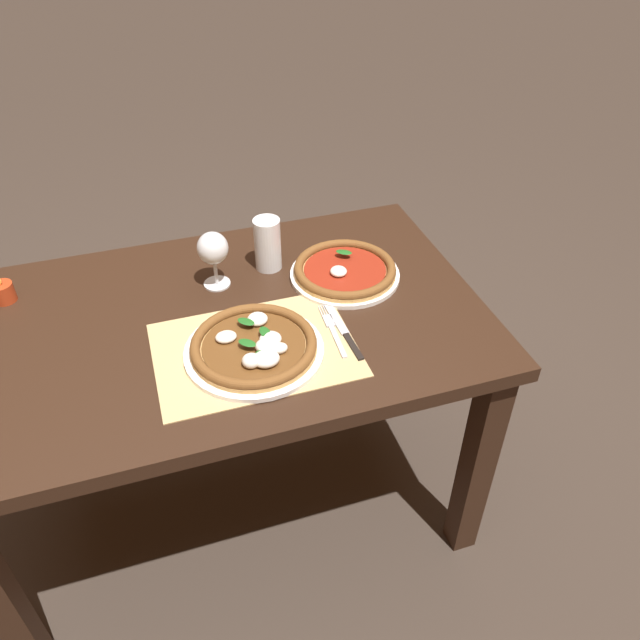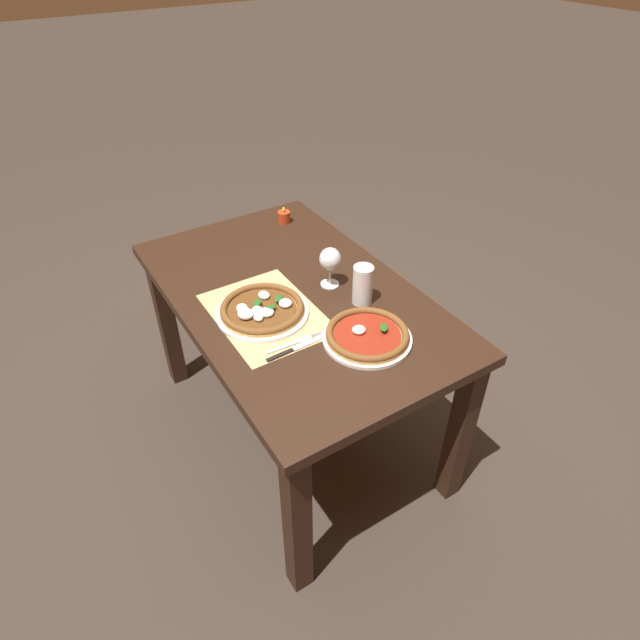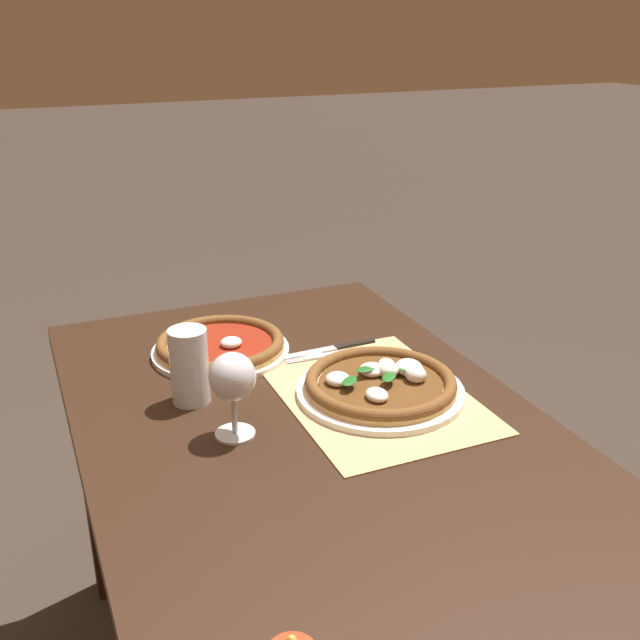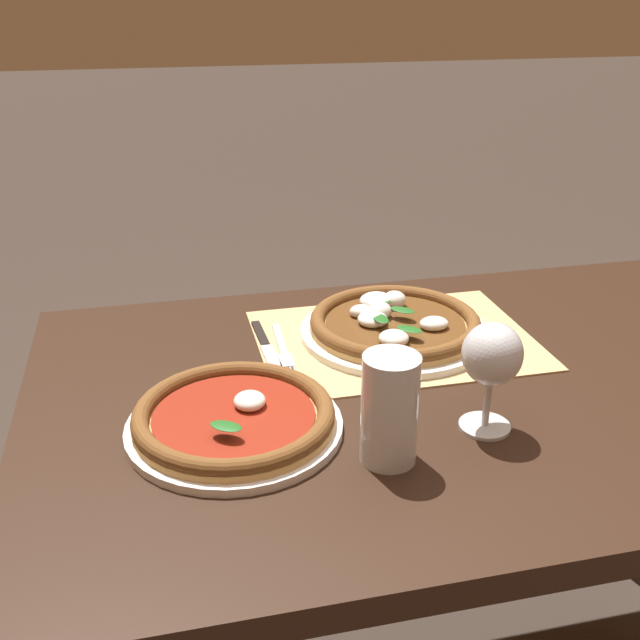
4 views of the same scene
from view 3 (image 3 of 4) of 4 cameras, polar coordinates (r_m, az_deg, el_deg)
The scene contains 8 objects.
dining_table at distance 1.40m, azimuth -0.29°, elevation -11.96°, with size 1.31×0.80×0.74m.
paper_placemat at distance 1.44m, azimuth 4.10°, elevation -5.72°, with size 0.46×0.33×0.00m, color tan.
pizza_near at distance 1.43m, azimuth 4.66°, elevation -4.90°, with size 0.32×0.32×0.05m.
pizza_far at distance 1.61m, azimuth -7.59°, elevation -1.94°, with size 0.29×0.29×0.04m.
wine_glass at distance 1.27m, azimuth -6.68°, elevation -4.60°, with size 0.08×0.08×0.16m.
pint_glass at distance 1.40m, azimuth -9.91°, elevation -3.58°, with size 0.07×0.07×0.15m.
fork at distance 1.59m, azimuth 0.73°, elevation -2.63°, with size 0.03×0.20×0.00m.
knife at distance 1.61m, azimuth 0.76°, elevation -2.23°, with size 0.02×0.22×0.01m.
Camera 3 is at (-1.06, 0.45, 1.42)m, focal length 42.00 mm.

